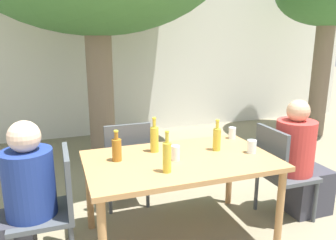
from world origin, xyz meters
TOP-DOWN VIEW (x-y plane):
  - ground_plane at (0.00, 0.00)m, footprint 30.00×30.00m
  - cafe_building_wall at (0.00, 3.40)m, footprint 10.00×0.08m
  - dining_table_front at (0.00, 0.00)m, footprint 1.52×0.92m
  - patio_chair_0 at (-0.99, 0.00)m, footprint 0.44×0.44m
  - patio_chair_1 at (0.99, 0.00)m, footprint 0.44×0.44m
  - patio_chair_2 at (-0.30, 0.69)m, footprint 0.44×0.44m
  - person_seated_0 at (-1.23, -0.00)m, footprint 0.58×0.35m
  - person_seated_1 at (1.23, -0.00)m, footprint 0.58×0.36m
  - oil_cruet_0 at (-0.19, -0.23)m, footprint 0.06×0.06m
  - oil_cruet_1 at (0.37, 0.08)m, footprint 0.07×0.07m
  - oil_cruet_2 at (-0.15, 0.22)m, footprint 0.07×0.07m
  - amber_bottle_3 at (-0.49, 0.12)m, footprint 0.08×0.08m
  - drinking_glass_0 at (0.67, 0.34)m, footprint 0.07×0.07m
  - drinking_glass_1 at (0.62, -0.08)m, footprint 0.08×0.08m
  - drinking_glass_2 at (-0.05, -0.03)m, footprint 0.07×0.07m

SIDE VIEW (x-z plane):
  - ground_plane at x=0.00m, z-range 0.00..0.00m
  - patio_chair_0 at x=-0.99m, z-range 0.06..0.95m
  - patio_chair_1 at x=0.99m, z-range 0.06..0.95m
  - patio_chair_2 at x=-0.30m, z-range 0.06..0.95m
  - person_seated_0 at x=-1.23m, z-range -0.06..1.08m
  - person_seated_1 at x=1.23m, z-range -0.06..1.08m
  - dining_table_front at x=0.00m, z-range 0.29..1.01m
  - drinking_glass_0 at x=0.67m, z-range 0.72..0.84m
  - drinking_glass_1 at x=0.62m, z-range 0.72..0.84m
  - drinking_glass_2 at x=-0.05m, z-range 0.72..0.84m
  - amber_bottle_3 at x=-0.49m, z-range 0.70..0.95m
  - oil_cruet_1 at x=0.37m, z-range 0.69..0.97m
  - oil_cruet_2 at x=-0.15m, z-range 0.69..0.99m
  - oil_cruet_0 at x=-0.19m, z-range 0.69..1.00m
  - cafe_building_wall at x=0.00m, z-range 0.00..2.80m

